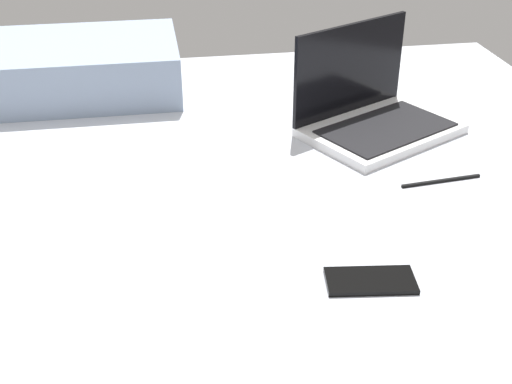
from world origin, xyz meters
The scene contains 5 objects.
bed_mattress centered at (0.00, 0.00, 9.00)cm, with size 180.00×140.00×18.00cm, color #B7BCC6.
laptop centered at (36.92, 12.23, 22.41)cm, with size 39.92×35.73×23.00cm.
cell_phone centered at (19.25, -42.76, 18.40)cm, with size 6.80×14.00×0.80cm, color black.
pillow centered at (-30.82, 48.00, 24.50)cm, with size 52.00×36.00×13.00cm, color #8C9EB7.
charger_cable centered at (43.06, -13.84, 18.30)cm, with size 17.00×0.60×0.60cm, color black.
Camera 1 is at (-12.34, -123.81, 83.39)cm, focal length 47.62 mm.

